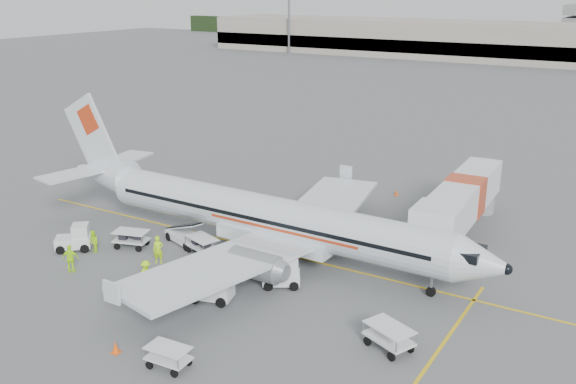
% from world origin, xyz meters
% --- Properties ---
extents(ground, '(360.00, 360.00, 0.00)m').
position_xyz_m(ground, '(0.00, 0.00, 0.00)').
color(ground, '#56595B').
extents(stripe_lead, '(44.00, 0.20, 0.01)m').
position_xyz_m(stripe_lead, '(0.00, 0.00, 0.01)').
color(stripe_lead, yellow).
rests_on(stripe_lead, ground).
extents(stripe_cross, '(0.20, 20.00, 0.01)m').
position_xyz_m(stripe_cross, '(14.00, -8.00, 0.01)').
color(stripe_cross, yellow).
rests_on(stripe_cross, ground).
extents(terminal_west, '(110.00, 22.00, 9.00)m').
position_xyz_m(terminal_west, '(-40.00, 130.00, 4.50)').
color(terminal_west, gray).
rests_on(terminal_west, ground).
extents(mast_west, '(3.20, 1.20, 22.00)m').
position_xyz_m(mast_west, '(-70.00, 118.00, 11.00)').
color(mast_west, slate).
rests_on(mast_west, ground).
extents(aircraft, '(34.81, 27.51, 9.47)m').
position_xyz_m(aircraft, '(0.04, -0.62, 4.73)').
color(aircraft, silver).
rests_on(aircraft, ground).
extents(jet_bridge, '(3.99, 17.53, 4.57)m').
position_xyz_m(jet_bridge, '(10.44, 9.19, 2.28)').
color(jet_bridge, silver).
rests_on(jet_bridge, ground).
extents(belt_loader, '(4.88, 3.14, 2.48)m').
position_xyz_m(belt_loader, '(-6.17, -2.00, 1.24)').
color(belt_loader, silver).
rests_on(belt_loader, ground).
extents(tug_fore, '(2.63, 2.31, 1.76)m').
position_xyz_m(tug_fore, '(3.30, -4.26, 0.88)').
color(tug_fore, silver).
rests_on(tug_fore, ground).
extents(tug_mid, '(2.68, 1.96, 1.86)m').
position_xyz_m(tug_mid, '(0.83, -7.96, 0.93)').
color(tug_mid, silver).
rests_on(tug_mid, ground).
extents(tug_aft, '(2.69, 2.58, 1.84)m').
position_xyz_m(tug_aft, '(-12.09, -6.95, 0.92)').
color(tug_aft, silver).
rests_on(tug_aft, ground).
extents(cart_loaded_a, '(2.68, 2.05, 1.24)m').
position_xyz_m(cart_loaded_a, '(-8.93, -4.54, 0.62)').
color(cart_loaded_a, silver).
rests_on(cart_loaded_a, ground).
extents(cart_loaded_b, '(2.66, 2.06, 1.22)m').
position_xyz_m(cart_loaded_b, '(-3.94, -2.86, 0.61)').
color(cart_loaded_b, silver).
rests_on(cart_loaded_b, ground).
extents(cart_empty_a, '(2.21, 1.39, 1.12)m').
position_xyz_m(cart_empty_a, '(3.31, -14.59, 0.56)').
color(cart_empty_a, silver).
rests_on(cart_empty_a, ground).
extents(cart_empty_b, '(2.89, 2.36, 1.31)m').
position_xyz_m(cart_empty_b, '(11.77, -7.54, 0.65)').
color(cart_empty_b, silver).
rests_on(cart_empty_b, ground).
extents(cone_port, '(0.36, 0.36, 0.58)m').
position_xyz_m(cone_port, '(2.56, 16.20, 0.29)').
color(cone_port, '#F8540D').
rests_on(cone_port, ground).
extents(cone_stbd, '(0.41, 0.41, 0.67)m').
position_xyz_m(cone_stbd, '(0.16, -15.00, 0.34)').
color(cone_stbd, '#F8540D').
rests_on(cone_stbd, ground).
extents(crew_a, '(0.83, 0.74, 1.90)m').
position_xyz_m(crew_a, '(-5.48, -5.58, 0.95)').
color(crew_a, '#A5E50E').
rests_on(crew_a, ground).
extents(crew_b, '(0.97, 0.92, 1.59)m').
position_xyz_m(crew_b, '(-10.53, -6.57, 0.79)').
color(crew_b, '#A5E50E').
rests_on(crew_b, ground).
extents(crew_c, '(0.65, 1.09, 1.65)m').
position_xyz_m(crew_c, '(-3.81, -8.51, 0.83)').
color(crew_c, '#A5E50E').
rests_on(crew_c, ground).
extents(crew_d, '(1.18, 0.93, 1.87)m').
position_xyz_m(crew_d, '(-9.33, -9.55, 0.94)').
color(crew_d, '#A5E50E').
rests_on(crew_d, ground).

